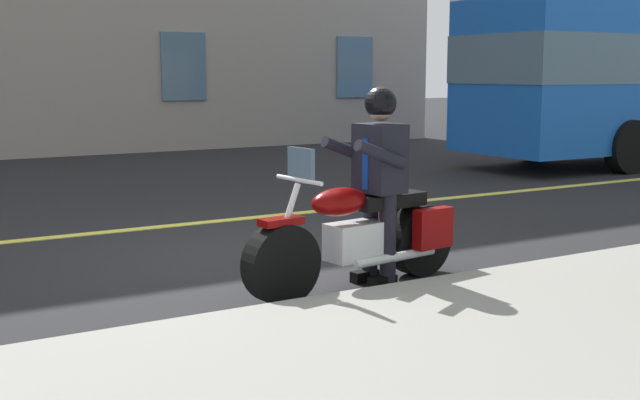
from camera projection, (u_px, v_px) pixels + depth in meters
The scene contains 4 objects.
ground_plane at pixel (256, 257), 8.11m from camera, with size 80.00×80.00×0.00m, color black.
lane_center_stripe at pixel (186, 224), 9.82m from camera, with size 60.00×0.16×0.01m, color #E5DB4C.
motorcycle_main at pixel (362, 236), 6.90m from camera, with size 2.22×0.77×1.26m.
rider_main at pixel (378, 168), 6.92m from camera, with size 0.67×0.61×1.74m.
Camera 1 is at (3.39, 7.18, 1.86)m, focal length 44.67 mm.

